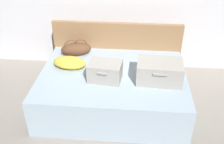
{
  "coord_description": "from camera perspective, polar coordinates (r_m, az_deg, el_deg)",
  "views": [
    {
      "loc": [
        0.26,
        -2.71,
        2.52
      ],
      "look_at": [
        0.0,
        0.29,
        0.64
      ],
      "focal_mm": 42.28,
      "sensor_mm": 36.0,
      "label": 1
    }
  ],
  "objects": [
    {
      "name": "ground_plane",
      "position": [
        3.71,
        -0.39,
        -10.78
      ],
      "size": [
        12.0,
        12.0,
        0.0
      ],
      "primitive_type": "plane",
      "color": "gray"
    },
    {
      "name": "headboard",
      "position": [
        4.41,
        1.03,
        4.62
      ],
      "size": [
        2.09,
        0.08,
        0.98
      ],
      "primitive_type": "cube",
      "color": "olive",
      "rests_on": "ground"
    },
    {
      "name": "hard_case_large",
      "position": [
        3.54,
        10.21,
        0.13
      ],
      "size": [
        0.61,
        0.43,
        0.28
      ],
      "rotation": [
        0.0,
        0.0,
        -0.04
      ],
      "color": "gray",
      "rests_on": "bed"
    },
    {
      "name": "duffel_bag",
      "position": [
        4.17,
        -7.76,
        4.97
      ],
      "size": [
        0.51,
        0.33,
        0.27
      ],
      "rotation": [
        0.0,
        0.0,
        0.26
      ],
      "color": "brown",
      "rests_on": "bed"
    },
    {
      "name": "pillow_near_headboard",
      "position": [
        3.86,
        -9.13,
        2.03
      ],
      "size": [
        0.52,
        0.36,
        0.15
      ],
      "primitive_type": "ellipsoid",
      "rotation": [
        0.0,
        0.0,
        -0.13
      ],
      "color": "gold",
      "rests_on": "bed"
    },
    {
      "name": "hard_case_medium",
      "position": [
        3.52,
        -1.47,
        0.2
      ],
      "size": [
        0.47,
        0.37,
        0.25
      ],
      "rotation": [
        0.0,
        0.0,
        -0.11
      ],
      "color": "gray",
      "rests_on": "bed"
    },
    {
      "name": "bed",
      "position": [
        3.85,
        0.15,
        -3.78
      ],
      "size": [
        2.04,
        1.51,
        0.54
      ],
      "primitive_type": "cube",
      "color": "#99ADBC",
      "rests_on": "ground"
    }
  ]
}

